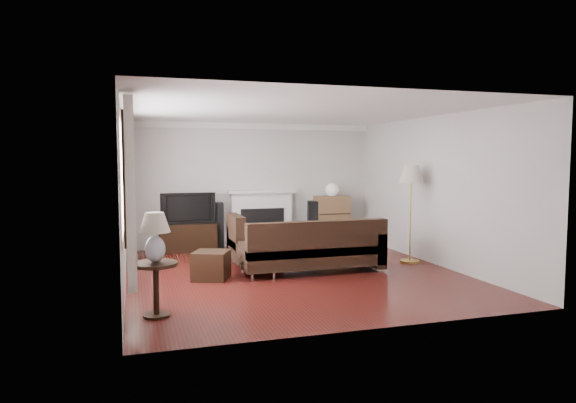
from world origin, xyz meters
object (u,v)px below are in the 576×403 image
object	(u,v)px
tv_stand	(188,237)
bookshelf	(332,220)
floor_lamp	(411,214)
sectional_sofa	(311,247)
coffee_table	(288,242)
side_table	(156,289)

from	to	relation	value
tv_stand	bookshelf	bearing A→B (deg)	0.99
bookshelf	floor_lamp	bearing A→B (deg)	-76.91
sectional_sofa	coffee_table	xyz separation A→B (m)	(0.06, 1.43, -0.15)
coffee_table	floor_lamp	size ratio (longest dim) A/B	0.73
bookshelf	coffee_table	bearing A→B (deg)	-140.99
bookshelf	sectional_sofa	world-z (taller)	bookshelf
sectional_sofa	bookshelf	bearing A→B (deg)	61.44
tv_stand	coffee_table	size ratio (longest dim) A/B	0.88
sectional_sofa	side_table	world-z (taller)	sectional_sofa
tv_stand	sectional_sofa	size ratio (longest dim) A/B	0.44
sectional_sofa	coffee_table	world-z (taller)	sectional_sofa
bookshelf	coffee_table	size ratio (longest dim) A/B	0.81
tv_stand	sectional_sofa	bearing A→B (deg)	-55.36
floor_lamp	bookshelf	bearing A→B (deg)	103.09
tv_stand	floor_lamp	bearing A→B (deg)	-32.14
bookshelf	tv_stand	bearing A→B (deg)	-179.01
floor_lamp	side_table	size ratio (longest dim) A/B	2.71
bookshelf	side_table	bearing A→B (deg)	-132.38
floor_lamp	tv_stand	bearing A→B (deg)	147.86
tv_stand	side_table	world-z (taller)	side_table
bookshelf	floor_lamp	xyz separation A→B (m)	(0.53, -2.28, 0.34)
sectional_sofa	floor_lamp	world-z (taller)	floor_lamp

